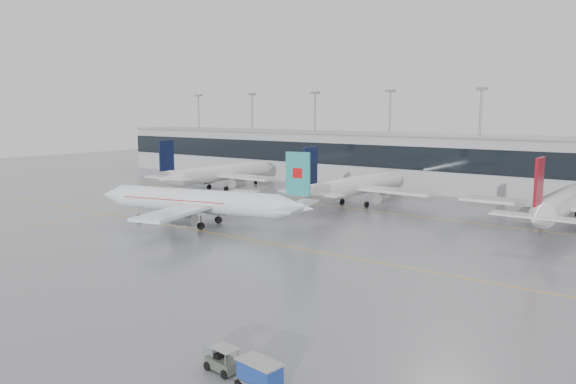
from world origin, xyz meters
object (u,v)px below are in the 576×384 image
Objects in this scene: air_canada_jet at (203,202)px; gse_unit at (216,354)px; baggage_tug at (223,363)px; baggage_cart at (260,373)px.

gse_unit is (34.94, -33.20, -3.03)m from air_canada_jet.
air_canada_jet is 25.80× the size of gse_unit.
air_canada_jet is 49.54m from baggage_tug.
baggage_cart is 2.25× the size of gse_unit.
air_canada_jet is 10.08× the size of baggage_tug.
baggage_tug is at bearing -12.38° from gse_unit.
baggage_cart is at bearing 0.83° from gse_unit.
air_canada_jet is 48.29m from gse_unit.
baggage_cart is (3.58, -0.42, 0.48)m from baggage_tug.
baggage_tug is at bearing 122.72° from air_canada_jet.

